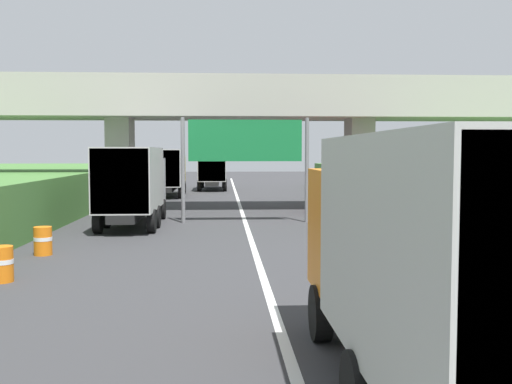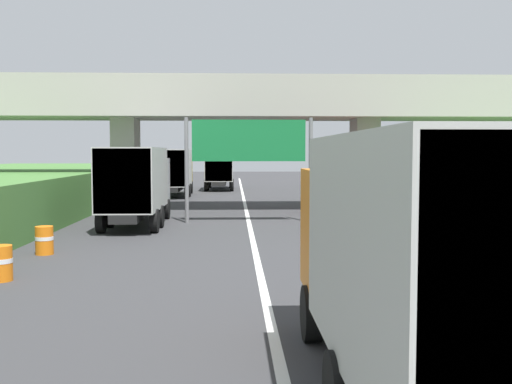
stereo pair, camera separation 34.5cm
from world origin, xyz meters
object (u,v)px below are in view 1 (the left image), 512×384
Objects in this scene: car_red at (331,197)px; construction_barrel_2 at (2,264)px; truck_orange at (435,257)px; construction_barrel_3 at (43,241)px; overhead_highway_sign at (245,146)px; truck_green at (212,167)px; truck_silver at (133,182)px; car_blue at (440,241)px; truck_yellow at (168,170)px.

car_red is 4.56× the size of construction_barrel_2.
truck_orange is 8.11× the size of construction_barrel_3.
construction_barrel_2 is 3.92m from construction_barrel_3.
overhead_highway_sign is 0.81× the size of truck_green.
truck_silver is 14.51m from car_blue.
car_blue is at bearing 69.20° from truck_orange.
car_red is at bearing 55.58° from construction_barrel_2.
truck_silver is at bearing -89.66° from truck_yellow.
construction_barrel_3 is (-1.75, -7.28, -1.47)m from truck_silver.
construction_barrel_3 is at bearing 92.09° from construction_barrel_2.
car_red is (6.69, -20.24, -1.08)m from truck_green.
truck_orange is at bearing -71.03° from truck_silver.
truck_green is 1.78× the size of car_red.
truck_silver is 11.42m from construction_barrel_2.
truck_yellow is at bearing 127.84° from car_red.
car_blue is at bearing -16.57° from construction_barrel_3.
truck_green is 25.75m from truck_silver.
truck_yellow is 25.37m from construction_barrel_3.
truck_orange is 20.17m from truck_silver.
car_blue is (6.70, -36.28, -1.08)m from truck_green.
car_blue is (3.18, 8.37, -1.08)m from truck_orange.
overhead_highway_sign reaches higher than construction_barrel_3.
truck_silver is 8.11× the size of construction_barrel_2.
construction_barrel_2 is at bearing -97.20° from truck_green.
truck_green is 36.91m from car_blue.
truck_yellow is at bearing 86.28° from construction_barrel_3.
truck_orange is at bearing -79.81° from truck_yellow.
truck_silver is at bearing 132.29° from car_blue.
truck_silver is at bearing -151.26° from car_red.
car_blue reaches higher than construction_barrel_3.
truck_orange is at bearing -43.94° from construction_barrel_2.
truck_orange is at bearing -85.49° from truck_green.
truck_yellow reaches higher than car_red.
car_red is (3.17, 24.41, -1.08)m from truck_orange.
overhead_highway_sign is 14.30m from construction_barrel_2.
overhead_highway_sign is 0.81× the size of truck_orange.
truck_yellow reaches higher than construction_barrel_3.
truck_yellow is at bearing 100.19° from truck_orange.
truck_green and truck_silver have the same top height.
car_red is at bearing 41.35° from overhead_highway_sign.
overhead_highway_sign is 20.33m from truck_orange.
car_red is 20.05m from construction_barrel_2.
truck_green reaches higher than construction_barrel_3.
truck_yellow is 8.21m from truck_green.
overhead_highway_sign is 0.81× the size of truck_silver.
car_blue is (9.84, -28.69, -1.08)m from truck_yellow.
overhead_highway_sign reaches higher than truck_yellow.
construction_barrel_3 is at bearing -103.53° from truck_silver.
construction_barrel_2 is (-11.33, -16.54, -0.40)m from car_red.
overhead_highway_sign is at bearing 51.46° from construction_barrel_3.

